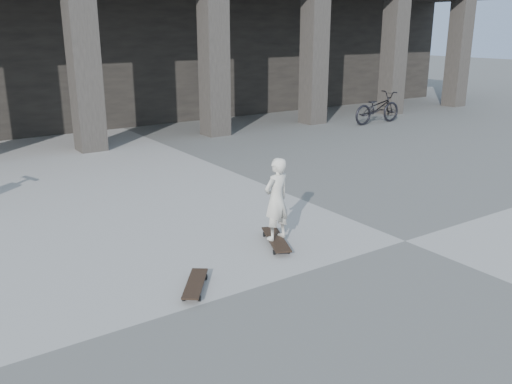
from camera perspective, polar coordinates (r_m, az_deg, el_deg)
ground at (r=8.06m, az=15.43°, el=-4.99°), size 90.00×90.00×0.00m
colonnade at (r=19.42m, az=-17.45°, el=16.48°), size 28.00×8.82×6.00m
longboard at (r=7.62m, az=2.12°, el=-5.04°), size 0.58×0.96×0.10m
skateboard_spare at (r=6.41m, az=-6.42°, el=-9.61°), size 0.62×0.74×0.09m
child at (r=7.42m, az=2.17°, el=-0.75°), size 0.46×0.34×1.16m
bicycle at (r=17.77m, az=12.65°, el=8.65°), size 1.89×0.68×0.99m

